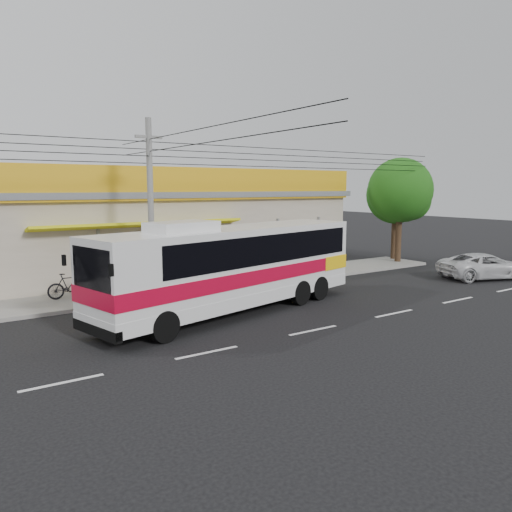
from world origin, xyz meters
The scene contains 10 objects.
ground centered at (0.00, 0.00, 0.00)m, with size 120.00×120.00×0.00m, color black.
sidewalk centered at (0.00, 6.00, 0.07)m, with size 30.00×3.20×0.15m, color gray.
lane_markings centered at (0.00, -2.50, 0.00)m, with size 50.00×0.12×0.01m, color silver, non-canonical shape.
storefront_building centered at (-0.01, 11.54, 2.30)m, with size 22.60×9.20×5.70m.
coach_bus centered at (-0.73, 1.10, 1.92)m, with size 11.89×5.00×3.59m.
motorbike_dark centered at (-5.61, 6.44, 0.68)m, with size 0.50×1.76×1.06m, color black.
white_car centered at (13.65, -0.23, 0.66)m, with size 2.19×4.75×1.32m, color silver.
utility_pole centered at (-2.85, 4.20, 6.13)m, with size 34.00×14.00×7.43m.
tree_near centered at (14.80, 6.65, 4.11)m, with size 3.67×3.67×6.08m.
tree_far centered at (14.08, 5.67, 4.41)m, with size 3.93×3.93×6.52m.
Camera 1 is at (-10.60, -14.75, 4.73)m, focal length 35.00 mm.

